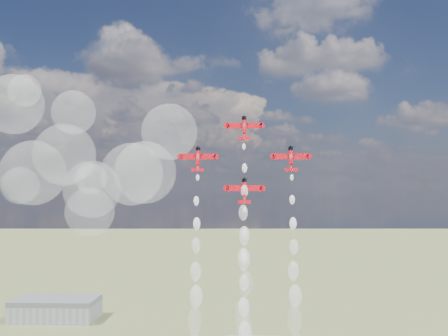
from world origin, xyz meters
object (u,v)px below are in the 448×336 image
plane_lead (244,128)px  plane_slot (244,190)px  hangar (56,309)px  plane_left (198,159)px  plane_right (291,158)px

plane_lead → plane_slot: size_ratio=1.00×
hangar → plane_left: plane_left is taller
hangar → plane_slot: bearing=-55.2°
plane_left → plane_slot: size_ratio=1.00×
plane_lead → plane_right: bearing=-8.6°
hangar → plane_lead: (114.73, -160.96, 92.37)m
hangar → plane_right: plane_right is taller
plane_lead → plane_right: (13.78, -2.10, -9.42)m
plane_right → hangar: bearing=128.2°
plane_right → plane_slot: size_ratio=1.00×
hangar → plane_slot: plane_slot is taller
hangar → plane_left: (100.94, -163.06, 82.95)m
plane_right → plane_lead: bearing=171.4°
plane_left → hangar: bearing=121.8°
plane_slot → plane_left: bearing=171.4°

